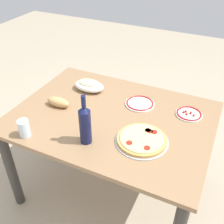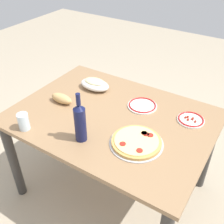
# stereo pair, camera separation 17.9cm
# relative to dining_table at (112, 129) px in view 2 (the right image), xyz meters

# --- Properties ---
(ground_plane) EXTENTS (8.00, 8.00, 0.00)m
(ground_plane) POSITION_rel_dining_table_xyz_m (0.00, 0.00, -0.63)
(ground_plane) COLOR tan
(ground_plane) RESTS_ON ground
(dining_table) EXTENTS (1.32, 0.98, 0.75)m
(dining_table) POSITION_rel_dining_table_xyz_m (0.00, 0.00, 0.00)
(dining_table) COLOR #93704C
(dining_table) RESTS_ON ground
(pepperoni_pizza) EXTENTS (0.32, 0.32, 0.03)m
(pepperoni_pizza) POSITION_rel_dining_table_xyz_m (-0.27, 0.16, 0.13)
(pepperoni_pizza) COLOR #B7B7BC
(pepperoni_pizza) RESTS_ON dining_table
(baked_pasta_dish) EXTENTS (0.24, 0.15, 0.08)m
(baked_pasta_dish) POSITION_rel_dining_table_xyz_m (0.30, -0.23, 0.16)
(baked_pasta_dish) COLOR white
(baked_pasta_dish) RESTS_ON dining_table
(wine_bottle) EXTENTS (0.07, 0.07, 0.32)m
(wine_bottle) POSITION_rel_dining_table_xyz_m (0.03, 0.30, 0.25)
(wine_bottle) COLOR #141942
(wine_bottle) RESTS_ON dining_table
(water_glass) EXTENTS (0.07, 0.07, 0.11)m
(water_glass) POSITION_rel_dining_table_xyz_m (0.39, 0.41, 0.17)
(water_glass) COLOR silver
(water_glass) RESTS_ON dining_table
(side_plate_near) EXTENTS (0.18, 0.18, 0.02)m
(side_plate_near) POSITION_rel_dining_table_xyz_m (-0.47, -0.23, 0.12)
(side_plate_near) COLOR white
(side_plate_near) RESTS_ON dining_table
(side_plate_far) EXTENTS (0.21, 0.21, 0.02)m
(side_plate_far) POSITION_rel_dining_table_xyz_m (-0.12, -0.21, 0.12)
(side_plate_far) COLOR white
(side_plate_far) RESTS_ON dining_table
(bread_loaf) EXTENTS (0.18, 0.07, 0.07)m
(bread_loaf) POSITION_rel_dining_table_xyz_m (0.39, 0.06, 0.15)
(bread_loaf) COLOR tan
(bread_loaf) RESTS_ON dining_table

